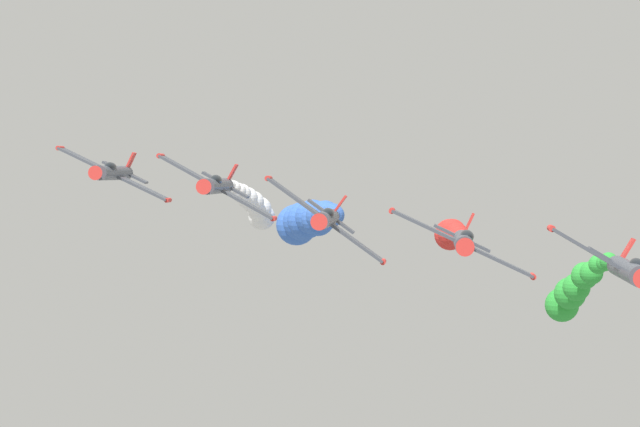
{
  "coord_description": "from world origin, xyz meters",
  "views": [
    {
      "loc": [
        -7.29,
        90.17,
        139.88
      ],
      "look_at": [
        0.0,
        0.0,
        137.3
      ],
      "focal_mm": 78.55,
      "sensor_mm": 36.0,
      "label": 1
    }
  ],
  "objects_px": {
    "airplane_right_inner": "(326,219)",
    "airplane_left_outer": "(217,186)",
    "airplane_left_inner": "(463,242)",
    "airplane_right_outer": "(113,173)",
    "airplane_lead": "(628,270)"
  },
  "relations": [
    {
      "from": "airplane_lead",
      "to": "airplane_left_inner",
      "type": "bearing_deg",
      "value": -41.05
    },
    {
      "from": "airplane_right_outer",
      "to": "airplane_right_inner",
      "type": "bearing_deg",
      "value": 140.13
    },
    {
      "from": "airplane_right_inner",
      "to": "airplane_lead",
      "type": "bearing_deg",
      "value": 140.34
    },
    {
      "from": "airplane_right_inner",
      "to": "airplane_right_outer",
      "type": "height_order",
      "value": "airplane_right_outer"
    },
    {
      "from": "airplane_right_inner",
      "to": "airplane_left_outer",
      "type": "relative_size",
      "value": 1.0
    },
    {
      "from": "airplane_left_inner",
      "to": "airplane_right_inner",
      "type": "distance_m",
      "value": 11.06
    },
    {
      "from": "airplane_left_inner",
      "to": "airplane_right_outer",
      "type": "distance_m",
      "value": 33.79
    },
    {
      "from": "airplane_left_inner",
      "to": "airplane_right_inner",
      "type": "xyz_separation_m",
      "value": [
        8.65,
        -6.81,
        1.13
      ]
    },
    {
      "from": "airplane_left_inner",
      "to": "airplane_right_outer",
      "type": "height_order",
      "value": "airplane_right_outer"
    },
    {
      "from": "airplane_lead",
      "to": "airplane_left_outer",
      "type": "xyz_separation_m",
      "value": [
        25.57,
        -21.94,
        4.31
      ]
    },
    {
      "from": "airplane_right_inner",
      "to": "airplane_left_outer",
      "type": "bearing_deg",
      "value": -42.57
    },
    {
      "from": "airplane_left_inner",
      "to": "airplane_right_outer",
      "type": "relative_size",
      "value": 1.0
    },
    {
      "from": "airplane_lead",
      "to": "airplane_left_outer",
      "type": "height_order",
      "value": "airplane_left_outer"
    },
    {
      "from": "airplane_left_inner",
      "to": "airplane_lead",
      "type": "bearing_deg",
      "value": 138.95
    },
    {
      "from": "airplane_left_outer",
      "to": "airplane_right_outer",
      "type": "bearing_deg",
      "value": -37.16
    }
  ]
}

